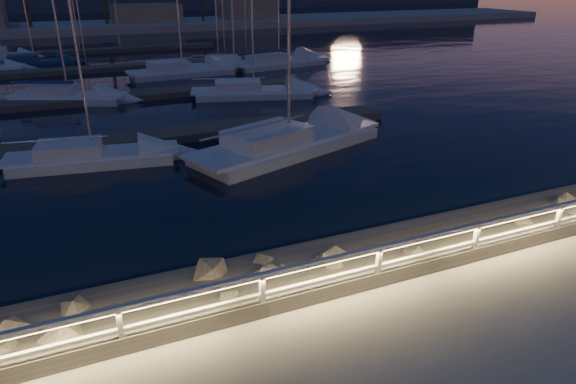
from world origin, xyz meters
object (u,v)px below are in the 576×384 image
(sailboat_k, at_px, (232,64))
(sailboat_l, at_px, (276,62))
(sailboat_m, at_px, (0,55))
(sailboat_h, at_px, (251,91))
(sailboat_f, at_px, (65,96))
(sailboat_c, at_px, (88,155))
(sailboat_d, at_px, (284,142))
(sailboat_g, at_px, (180,70))
(guard_rail, at_px, (340,266))
(sailboat_j, at_px, (33,62))

(sailboat_k, distance_m, sailboat_l, 4.03)
(sailboat_l, bearing_deg, sailboat_m, 135.44)
(sailboat_h, relative_size, sailboat_k, 1.07)
(sailboat_f, distance_m, sailboat_m, 22.98)
(sailboat_c, xyz_separation_m, sailboat_m, (-5.64, 35.30, 0.00))
(sailboat_k, relative_size, sailboat_m, 1.26)
(sailboat_d, bearing_deg, sailboat_k, 58.39)
(sailboat_c, relative_size, sailboat_g, 0.83)
(guard_rail, distance_m, sailboat_l, 36.28)
(sailboat_h, bearing_deg, sailboat_g, 121.80)
(guard_rail, bearing_deg, sailboat_d, 72.62)
(sailboat_f, relative_size, sailboat_m, 1.19)
(sailboat_j, xyz_separation_m, sailboat_k, (15.87, -8.26, 0.01))
(guard_rail, xyz_separation_m, sailboat_j, (-7.36, 42.77, -0.97))
(sailboat_f, xyz_separation_m, sailboat_m, (-5.15, 22.39, -0.02))
(sailboat_d, xyz_separation_m, sailboat_g, (-0.13, 21.07, -0.02))
(sailboat_d, height_order, sailboat_l, sailboat_d)
(sailboat_l, relative_size, sailboat_m, 1.50)
(sailboat_f, relative_size, sailboat_g, 0.84)
(sailboat_k, height_order, sailboat_l, sailboat_l)
(sailboat_j, bearing_deg, sailboat_f, -83.38)
(sailboat_d, distance_m, sailboat_k, 23.10)
(sailboat_j, height_order, sailboat_m, sailboat_j)
(guard_rail, distance_m, sailboat_f, 27.19)
(sailboat_j, bearing_deg, sailboat_d, -71.35)
(sailboat_d, relative_size, sailboat_k, 1.30)
(sailboat_c, height_order, sailboat_h, sailboat_h)
(sailboat_f, xyz_separation_m, sailboat_k, (13.68, 7.83, -0.01))
(sailboat_c, xyz_separation_m, sailboat_d, (8.42, -1.86, 0.08))
(sailboat_f, height_order, sailboat_j, sailboat_f)
(sailboat_l, xyz_separation_m, sailboat_m, (-22.84, 15.02, -0.05))
(sailboat_f, distance_m, sailboat_h, 11.86)
(guard_rail, xyz_separation_m, sailboat_h, (6.23, 23.44, -0.96))
(sailboat_g, height_order, sailboat_h, sailboat_g)
(sailboat_f, bearing_deg, sailboat_d, -35.33)
(sailboat_h, bearing_deg, sailboat_d, -85.89)
(sailboat_c, relative_size, sailboat_k, 0.93)
(sailboat_c, distance_m, sailboat_j, 29.12)
(sailboat_k, bearing_deg, guard_rail, -101.75)
(guard_rail, relative_size, sailboat_k, 3.37)
(sailboat_c, distance_m, sailboat_g, 20.92)
(sailboat_g, xyz_separation_m, sailboat_h, (2.63, -9.53, -0.03))
(sailboat_f, relative_size, sailboat_j, 1.06)
(sailboat_g, height_order, sailboat_k, sailboat_g)
(sailboat_d, relative_size, sailboat_j, 1.45)
(sailboat_g, bearing_deg, sailboat_c, -116.59)
(sailboat_c, height_order, sailboat_k, sailboat_k)
(sailboat_d, bearing_deg, sailboat_f, 101.42)
(sailboat_g, bearing_deg, sailboat_d, -92.89)
(sailboat_d, distance_m, sailboat_m, 39.73)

